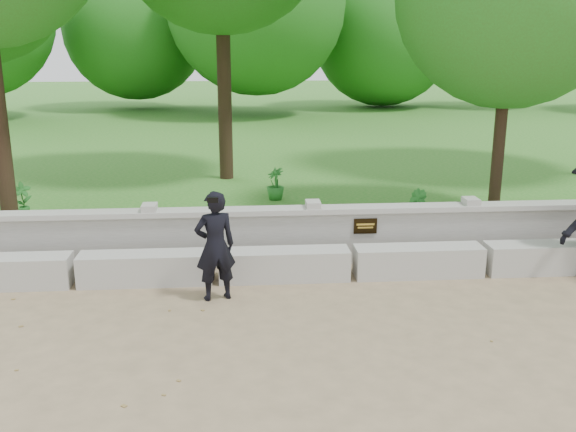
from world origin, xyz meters
name	(u,v)px	position (x,y,z in m)	size (l,w,h in m)	color
ground	(379,333)	(0.00, 0.00, 0.00)	(80.00, 80.00, 0.00)	#9A835E
lawn	(288,143)	(0.00, 14.00, 0.12)	(40.00, 22.00, 0.25)	#206E1A
concrete_bench	(352,263)	(0.00, 1.90, 0.22)	(11.90, 0.45, 0.45)	beige
parapet_wall	(344,234)	(0.00, 2.60, 0.46)	(12.50, 0.35, 0.90)	#B1AFA7
man_main	(215,246)	(-1.97, 1.23, 0.75)	(0.63, 0.58, 1.50)	black
shrub_a	(23,200)	(-5.60, 4.83, 0.57)	(0.34, 0.23, 0.65)	#256D25
shrub_b	(416,210)	(1.39, 3.48, 0.59)	(0.38, 0.31, 0.69)	#256D25
shrub_d	(275,184)	(-0.90, 5.79, 0.58)	(0.37, 0.33, 0.65)	#256D25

